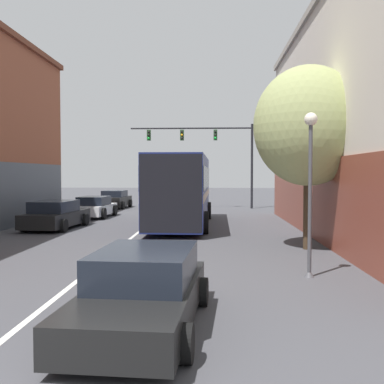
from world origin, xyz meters
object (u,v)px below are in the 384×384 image
at_px(hatchback_foreground, 143,291).
at_px(street_tree_near, 308,126).
at_px(traffic_signal_gantry, 210,145).
at_px(parked_car_left_near, 56,215).
at_px(parked_car_left_mid, 115,200).
at_px(street_lamp, 310,179).
at_px(parked_car_left_distant, 95,207).
at_px(bus, 181,187).

bearing_deg(hatchback_foreground, street_tree_near, -25.38).
relative_size(hatchback_foreground, traffic_signal_gantry, 0.49).
distance_m(parked_car_left_near, parked_car_left_mid, 12.88).
bearing_deg(hatchback_foreground, traffic_signal_gantry, 1.41).
distance_m(parked_car_left_near, street_lamp, 14.07).
xyz_separation_m(hatchback_foreground, street_tree_near, (4.52, 8.15, 3.68)).
height_order(hatchback_foreground, street_tree_near, street_tree_near).
bearing_deg(street_tree_near, hatchback_foreground, -119.05).
xyz_separation_m(parked_car_left_near, traffic_signal_gantry, (7.38, 13.02, 4.17)).
bearing_deg(hatchback_foreground, parked_car_left_distant, 20.82).
bearing_deg(bus, traffic_signal_gantry, -6.27).
height_order(bus, traffic_signal_gantry, traffic_signal_gantry).
relative_size(bus, hatchback_foreground, 2.27).
relative_size(parked_car_left_near, traffic_signal_gantry, 0.49).
height_order(bus, parked_car_left_mid, bus).
xyz_separation_m(traffic_signal_gantry, street_lamp, (2.64, -22.72, -2.29)).
distance_m(bus, street_lamp, 12.02).
bearing_deg(bus, street_lamp, -159.39).
relative_size(hatchback_foreground, parked_car_left_mid, 1.16).
bearing_deg(street_lamp, parked_car_left_distant, 122.09).
distance_m(parked_car_left_mid, parked_car_left_distant, 7.28).
relative_size(bus, parked_car_left_near, 2.27).
distance_m(bus, parked_car_left_distant, 6.97).
height_order(parked_car_left_mid, street_lamp, street_lamp).
distance_m(hatchback_foreground, parked_car_left_mid, 27.17).
height_order(parked_car_left_mid, parked_car_left_distant, parked_car_left_mid).
bearing_deg(street_tree_near, parked_car_left_distant, 133.46).
bearing_deg(parked_car_left_mid, bus, -149.27).
bearing_deg(street_tree_near, parked_car_left_mid, 120.50).
bearing_deg(bus, street_tree_near, -144.20).
height_order(traffic_signal_gantry, street_tree_near, traffic_signal_gantry).
xyz_separation_m(parked_car_left_mid, traffic_signal_gantry, (7.30, 0.14, 4.17)).
xyz_separation_m(bus, street_tree_near, (4.90, -7.01, 2.34)).
relative_size(parked_car_left_distant, traffic_signal_gantry, 0.43).
distance_m(parked_car_left_near, street_tree_near, 12.67).
distance_m(bus, street_tree_near, 8.87).
bearing_deg(street_tree_near, street_lamp, -101.05).
bearing_deg(parked_car_left_near, street_tree_near, -112.15).
xyz_separation_m(bus, parked_car_left_distant, (-5.54, 4.01, -1.35)).
xyz_separation_m(hatchback_foreground, parked_car_left_distant, (-5.92, 19.16, -0.00)).
bearing_deg(traffic_signal_gantry, parked_car_left_mid, -178.92).
bearing_deg(hatchback_foreground, parked_car_left_near, 28.70).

